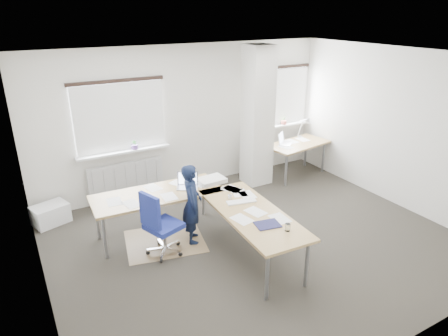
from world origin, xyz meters
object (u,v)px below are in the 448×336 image
desk_side (297,145)px  task_chair (162,237)px  person (192,204)px  desk_main (205,204)px

desk_side → task_chair: bearing=-168.2°
task_chair → person: bearing=-5.7°
desk_main → person: (-0.13, 0.20, -0.06)m
desk_side → person: size_ratio=1.18×
desk_main → task_chair: 0.79m
desk_main → task_chair: size_ratio=2.62×
task_chair → desk_side: bearing=2.1°
desk_main → desk_side: desk_side is taller
desk_main → person: person is taller
desk_side → task_chair: desk_side is taller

